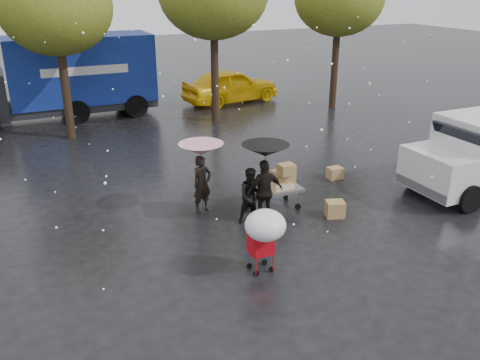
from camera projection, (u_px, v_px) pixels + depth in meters
name	position (u px, v px, depth m)	size (l,w,h in m)	color
ground	(274.00, 228.00, 12.53)	(90.00, 90.00, 0.00)	black
person_pink	(202.00, 184.00, 13.16)	(0.56, 0.37, 1.54)	black
person_middle	(252.00, 196.00, 12.60)	(0.70, 0.54, 1.44)	black
person_black	(265.00, 192.00, 12.57)	(0.97, 0.40, 1.65)	black
umbrella_pink	(201.00, 149.00, 12.81)	(1.15, 1.15, 1.88)	#4C4C4C
umbrella_black	(265.00, 150.00, 12.17)	(1.16, 1.16, 2.05)	#4C4C4C
vendor_cart	(276.00, 183.00, 13.36)	(1.52, 0.80, 1.27)	slate
shopping_cart	(265.00, 228.00, 10.22)	(0.84, 0.84, 1.46)	red
blue_truck	(62.00, 78.00, 21.69)	(8.30, 2.60, 3.50)	navy
box_ground_near	(335.00, 209.00, 13.08)	(0.47, 0.37, 0.42)	#8D603D
box_ground_far	(335.00, 173.00, 15.59)	(0.45, 0.35, 0.35)	#8D603D
yellow_taxi	(231.00, 86.00, 24.89)	(1.94, 4.83, 1.65)	yellow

